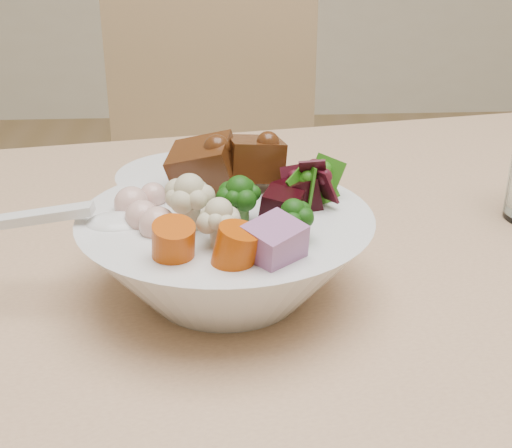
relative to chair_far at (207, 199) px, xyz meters
name	(u,v)px	position (x,y,z in m)	size (l,w,h in m)	color
chair_far	(207,199)	(0.00, 0.00, 0.00)	(0.45, 0.45, 0.87)	tan
food_bowl	(228,248)	(0.03, -0.73, 0.25)	(0.24, 0.24, 0.13)	silver
soup_spoon	(95,223)	(-0.08, -0.73, 0.28)	(0.14, 0.04, 0.03)	silver
side_bowl	(189,196)	(-0.01, -0.57, 0.24)	(0.15, 0.15, 0.05)	silver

